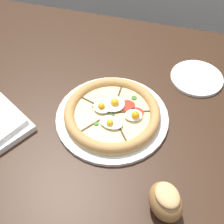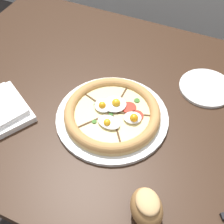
{
  "view_description": "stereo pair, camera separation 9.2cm",
  "coord_description": "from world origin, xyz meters",
  "px_view_note": "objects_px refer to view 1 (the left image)",
  "views": [
    {
      "loc": [
        0.16,
        -0.65,
        1.47
      ],
      "look_at": [
        -0.0,
        -0.08,
        0.77
      ],
      "focal_mm": 50.0,
      "sensor_mm": 36.0,
      "label": 1
    },
    {
      "loc": [
        0.25,
        -0.62,
        1.47
      ],
      "look_at": [
        -0.0,
        -0.08,
        0.77
      ],
      "focal_mm": 50.0,
      "sensor_mm": 36.0,
      "label": 2
    }
  ],
  "objects_px": {
    "bread_piece_near": "(166,201)",
    "side_saucer": "(197,78)",
    "dining_table": "(118,120)",
    "pizza": "(112,114)"
  },
  "relations": [
    {
      "from": "bread_piece_near",
      "to": "side_saucer",
      "type": "xyz_separation_m",
      "value": [
        0.03,
        0.49,
        -0.04
      ]
    },
    {
      "from": "bread_piece_near",
      "to": "side_saucer",
      "type": "relative_size",
      "value": 0.69
    },
    {
      "from": "dining_table",
      "to": "bread_piece_near",
      "type": "height_order",
      "value": "bread_piece_near"
    },
    {
      "from": "dining_table",
      "to": "side_saucer",
      "type": "bearing_deg",
      "value": 36.39
    },
    {
      "from": "dining_table",
      "to": "pizza",
      "type": "xyz_separation_m",
      "value": [
        -0.0,
        -0.07,
        0.11
      ]
    },
    {
      "from": "pizza",
      "to": "side_saucer",
      "type": "bearing_deg",
      "value": 46.77
    },
    {
      "from": "pizza",
      "to": "bread_piece_near",
      "type": "distance_m",
      "value": 0.31
    },
    {
      "from": "bread_piece_near",
      "to": "side_saucer",
      "type": "bearing_deg",
      "value": 86.18
    },
    {
      "from": "bread_piece_near",
      "to": "side_saucer",
      "type": "height_order",
      "value": "bread_piece_near"
    },
    {
      "from": "dining_table",
      "to": "pizza",
      "type": "distance_m",
      "value": 0.14
    }
  ]
}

